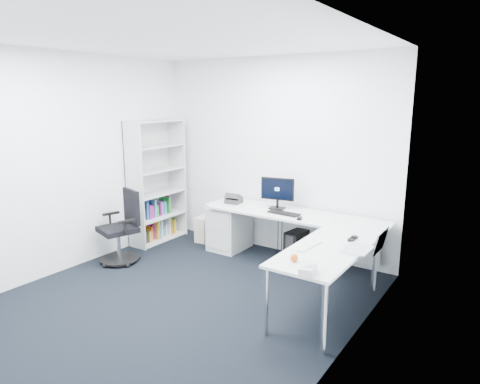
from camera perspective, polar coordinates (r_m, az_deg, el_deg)
The scene contains 21 objects.
ground at distance 4.76m, azimuth -8.86°, elevation -14.56°, with size 4.20×4.20×0.00m, color black.
ceiling at distance 4.28m, azimuth -10.14°, elevation 19.67°, with size 4.20×4.20×0.00m, color white.
wall_back at distance 6.00m, azimuth 4.41°, elevation 4.78°, with size 3.60×0.02×2.70m, color white.
wall_left at distance 5.69m, azimuth -22.83°, elevation 3.42°, with size 0.02×4.20×2.70m, color white.
wall_right at distance 3.37m, azimuth 13.48°, elevation -1.60°, with size 0.02×4.20×2.70m, color white.
l_desk at distance 5.38m, azimuth 5.67°, elevation -7.19°, with size 2.36×1.32×0.69m, color silver, non-canonical shape.
drawer_pedestal at distance 6.19m, azimuth -1.41°, elevation -4.49°, with size 0.45×0.56×0.69m, color silver.
bookshelf at distance 6.53m, azimuth -11.05°, elevation 1.37°, with size 0.36×0.92×1.84m, color silver, non-canonical shape.
task_chair at distance 5.87m, azimuth -16.01°, elevation -4.56°, with size 0.54×0.54×0.96m, color black, non-canonical shape.
black_pc_tower at distance 5.84m, azimuth 7.74°, elevation -7.05°, with size 0.19×0.43×0.42m, color black.
beige_pc_tower at distance 6.62m, azimuth -4.54°, elevation -4.78°, with size 0.18×0.40×0.38m, color #BFB6A2.
power_strip at distance 5.89m, azimuth 10.95°, elevation -8.96°, with size 0.33×0.06×0.04m, color silver.
monitor at distance 5.71m, azimuth 4.99°, elevation -0.13°, with size 0.45×0.15×0.44m, color black, non-canonical shape.
black_keyboard at distance 5.52m, azimuth 5.86°, elevation -2.83°, with size 0.42×0.15×0.02m, color black.
mouse at distance 5.29m, azimuth 7.94°, elevation -3.50°, with size 0.05×0.09×0.03m, color black.
desk_phone at distance 6.04m, azimuth -0.84°, elevation -0.82°, with size 0.20×0.20×0.14m, color #272729, non-canonical shape.
laptop at distance 4.33m, azimuth 15.49°, elevation -5.95°, with size 0.36×0.35×0.25m, color silver, non-canonical shape.
white_keyboard at distance 4.38m, azimuth 9.02°, elevation -7.08°, with size 0.12×0.41×0.01m, color silver.
headphones at distance 4.67m, azimuth 14.82°, elevation -5.91°, with size 0.11×0.17×0.04m, color black, non-canonical shape.
orange_fruit at distance 3.96m, azimuth 7.22°, elevation -8.70°, with size 0.07×0.07×0.07m, color #D95A13.
tissue_box at distance 3.72m, azimuth 9.01°, elevation -10.18°, with size 0.11×0.22×0.08m, color silver.
Camera 1 is at (2.92, -3.08, 2.15)m, focal length 32.00 mm.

